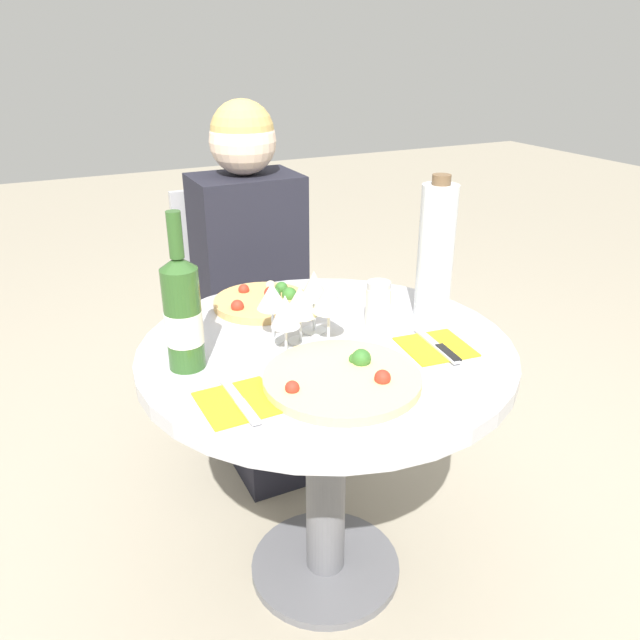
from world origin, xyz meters
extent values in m
plane|color=#9E937F|center=(0.00, 0.00, 0.00)|extent=(12.00, 12.00, 0.00)
cylinder|color=slate|center=(0.00, 0.00, 0.01)|extent=(0.41, 0.41, 0.02)
cylinder|color=slate|center=(0.00, 0.00, 0.35)|extent=(0.11, 0.11, 0.65)
cylinder|color=#B7B7BC|center=(0.00, 0.00, 0.69)|extent=(0.88, 0.88, 0.04)
cylinder|color=#ADADB2|center=(0.06, 0.70, 0.01)|extent=(0.36, 0.36, 0.01)
cylinder|color=#ADADB2|center=(0.06, 0.70, 0.21)|extent=(0.06, 0.06, 0.42)
cube|color=#ADADB2|center=(0.06, 0.70, 0.44)|extent=(0.40, 0.40, 0.03)
cube|color=#ADADB2|center=(0.06, 0.89, 0.68)|extent=(0.40, 0.02, 0.45)
cube|color=black|center=(0.06, 0.52, 0.23)|extent=(0.29, 0.36, 0.45)
cube|color=black|center=(0.06, 0.70, 0.71)|extent=(0.34, 0.24, 0.52)
sphere|color=beige|center=(0.06, 0.70, 1.08)|extent=(0.21, 0.21, 0.21)
sphere|color=tan|center=(0.06, 0.70, 1.10)|extent=(0.20, 0.20, 0.20)
cylinder|color=#E5C17F|center=(-0.05, -0.18, 0.72)|extent=(0.33, 0.33, 0.02)
sphere|color=#336B28|center=(0.01, -0.15, 0.74)|extent=(0.04, 0.04, 0.04)
sphere|color=#B22D1E|center=(0.01, -0.23, 0.73)|extent=(0.03, 0.03, 0.03)
sphere|color=#B22D1E|center=(-0.17, -0.19, 0.73)|extent=(0.03, 0.03, 0.03)
sphere|color=#336B28|center=(0.00, -0.14, 0.73)|extent=(0.03, 0.03, 0.03)
cylinder|color=tan|center=(-0.05, 0.28, 0.72)|extent=(0.26, 0.26, 0.02)
sphere|color=beige|center=(0.00, 0.35, 0.73)|extent=(0.03, 0.03, 0.03)
sphere|color=#336B28|center=(0.02, 0.26, 0.74)|extent=(0.04, 0.04, 0.04)
sphere|color=#B22D1E|center=(-0.13, 0.25, 0.73)|extent=(0.03, 0.03, 0.03)
sphere|color=#B22D1E|center=(-0.08, 0.35, 0.73)|extent=(0.03, 0.03, 0.03)
sphere|color=#B22D1E|center=(-0.02, 0.29, 0.73)|extent=(0.04, 0.04, 0.04)
sphere|color=#336B28|center=(-0.01, 0.29, 0.73)|extent=(0.03, 0.03, 0.03)
sphere|color=#336B28|center=(0.02, 0.32, 0.73)|extent=(0.04, 0.04, 0.04)
cylinder|color=#2D5623|center=(-0.32, 0.04, 0.82)|extent=(0.08, 0.08, 0.23)
cone|color=#2D5623|center=(-0.32, 0.04, 0.95)|extent=(0.08, 0.08, 0.03)
cylinder|color=#2D5623|center=(-0.32, 0.04, 1.01)|extent=(0.03, 0.03, 0.10)
cylinder|color=silver|center=(-0.32, 0.04, 0.80)|extent=(0.08, 0.08, 0.07)
cylinder|color=silver|center=(0.32, 0.04, 0.88)|extent=(0.09, 0.09, 0.34)
cylinder|color=brown|center=(0.32, 0.04, 1.06)|extent=(0.05, 0.05, 0.02)
cylinder|color=silver|center=(0.17, 0.05, 0.76)|extent=(0.06, 0.06, 0.10)
cylinder|color=#B2B2B7|center=(0.17, 0.05, 0.81)|extent=(0.06, 0.06, 0.02)
cylinder|color=silver|center=(0.01, 0.08, 0.71)|extent=(0.06, 0.06, 0.00)
cylinder|color=silver|center=(0.01, 0.08, 0.75)|extent=(0.01, 0.01, 0.08)
cone|color=beige|center=(0.01, 0.08, 0.83)|extent=(0.07, 0.07, 0.07)
cylinder|color=silver|center=(-0.05, 0.04, 0.71)|extent=(0.06, 0.06, 0.00)
cylinder|color=silver|center=(-0.05, 0.04, 0.74)|extent=(0.01, 0.01, 0.07)
cone|color=beige|center=(-0.05, 0.04, 0.81)|extent=(0.08, 0.08, 0.07)
cylinder|color=silver|center=(-0.10, 0.08, 0.71)|extent=(0.06, 0.06, 0.00)
cylinder|color=silver|center=(-0.10, 0.08, 0.75)|extent=(0.01, 0.01, 0.08)
cone|color=silver|center=(-0.10, 0.08, 0.82)|extent=(0.07, 0.07, 0.06)
cylinder|color=silver|center=(0.01, 0.00, 0.71)|extent=(0.06, 0.06, 0.00)
cylinder|color=silver|center=(0.01, 0.00, 0.75)|extent=(0.01, 0.01, 0.08)
cone|color=beige|center=(0.01, 0.00, 0.83)|extent=(0.08, 0.08, 0.08)
cylinder|color=silver|center=(-0.10, 0.00, 0.71)|extent=(0.06, 0.06, 0.00)
cylinder|color=silver|center=(-0.10, 0.00, 0.74)|extent=(0.01, 0.01, 0.07)
cone|color=silver|center=(-0.10, 0.00, 0.81)|extent=(0.07, 0.07, 0.07)
cube|color=yellow|center=(-0.27, -0.16, 0.71)|extent=(0.15, 0.15, 0.00)
cube|color=silver|center=(-0.27, -0.16, 0.71)|extent=(0.02, 0.19, 0.00)
cube|color=silver|center=(-0.27, -0.20, 0.72)|extent=(0.02, 0.09, 0.00)
cube|color=yellow|center=(0.22, -0.13, 0.71)|extent=(0.17, 0.17, 0.00)
cube|color=silver|center=(0.22, -0.13, 0.71)|extent=(0.04, 0.19, 0.00)
cube|color=black|center=(0.22, -0.17, 0.72)|extent=(0.03, 0.09, 0.00)
camera|label=1|loc=(-0.59, -1.17, 1.36)|focal=35.00mm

